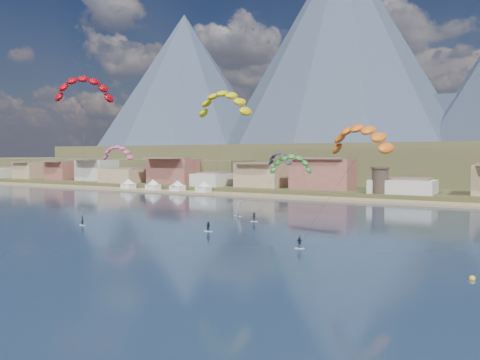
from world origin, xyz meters
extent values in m
plane|color=#0E1A33|center=(0.00, 0.00, 0.00)|extent=(2400.00, 2400.00, 0.00)
cube|color=tan|center=(0.00, 106.00, 0.25)|extent=(2200.00, 12.00, 0.90)
cube|color=brown|center=(0.00, 560.00, 0.00)|extent=(2200.00, 900.00, 4.00)
cube|color=brown|center=(-200.00, 200.00, 7.00)|extent=(280.00, 130.00, 10.00)
cube|color=brown|center=(-40.00, 260.00, 11.00)|extent=(380.00, 170.00, 18.00)
cone|color=#2E394D|center=(-560.00, 780.00, 152.00)|extent=(400.00, 400.00, 300.00)
cone|color=#2E394D|center=(-240.00, 820.00, 202.00)|extent=(460.00, 460.00, 400.00)
cone|color=#2E394D|center=(-820.00, 800.00, 117.00)|extent=(340.00, 340.00, 230.00)
cylinder|color=#47382D|center=(5.00, 114.00, 6.00)|extent=(5.20, 5.20, 8.00)
cylinder|color=#47382D|center=(5.00, 114.00, 10.30)|extent=(5.82, 5.82, 0.60)
cube|color=white|center=(-95.00, 106.00, 1.70)|extent=(4.50, 4.50, 2.00)
pyramid|color=white|center=(-95.00, 106.00, 4.70)|extent=(6.40, 6.40, 2.00)
cube|color=white|center=(-82.00, 106.00, 1.70)|extent=(4.50, 4.50, 2.00)
pyramid|color=white|center=(-82.00, 106.00, 4.70)|extent=(6.40, 6.40, 2.00)
cube|color=white|center=(-70.00, 106.00, 1.70)|extent=(4.50, 4.50, 2.00)
pyramid|color=white|center=(-70.00, 106.00, 4.70)|extent=(6.40, 6.40, 2.00)
cube|color=white|center=(-58.00, 106.00, 1.70)|extent=(4.50, 4.50, 2.00)
pyramid|color=white|center=(-58.00, 106.00, 4.70)|extent=(6.40, 6.40, 2.00)
cube|color=silver|center=(-34.14, 26.36, 0.06)|extent=(1.73, 0.90, 0.11)
imported|color=black|center=(-34.14, 26.36, 1.07)|extent=(0.79, 0.62, 1.91)
cylinder|color=#262626|center=(-39.01, 31.36, 14.22)|extent=(0.05, 0.05, 29.52)
cube|color=silver|center=(-7.24, 32.54, 0.05)|extent=(1.63, 0.58, 0.11)
imported|color=black|center=(-7.24, 32.54, 1.03)|extent=(0.94, 0.75, 1.84)
cylinder|color=#262626|center=(-9.35, 38.87, 12.16)|extent=(0.05, 0.05, 25.72)
cube|color=silver|center=(14.32, 25.57, 0.05)|extent=(1.59, 0.92, 0.10)
imported|color=black|center=(14.32, 25.57, 0.98)|extent=(1.11, 0.73, 1.75)
cylinder|color=#262626|center=(17.42, 31.08, 8.11)|extent=(0.05, 0.05, 18.87)
cube|color=silver|center=(-6.13, 48.92, 0.05)|extent=(1.64, 0.66, 0.11)
imported|color=black|center=(-6.13, 48.92, 1.02)|extent=(1.26, 0.82, 1.83)
cylinder|color=#262626|center=(-4.78, 55.59, 5.79)|extent=(0.05, 0.05, 16.46)
cylinder|color=#262626|center=(-58.67, 58.38, 6.79)|extent=(0.04, 0.04, 15.24)
cylinder|color=#262626|center=(-15.12, 77.08, 6.07)|extent=(0.04, 0.04, 14.04)
cube|color=silver|center=(-13.86, 55.18, 0.05)|extent=(2.16, 1.33, 0.10)
imported|color=black|center=(-13.86, 55.18, 0.85)|extent=(0.86, 0.71, 1.50)
cube|color=white|center=(-13.52, 55.18, 1.93)|extent=(1.58, 2.40, 3.58)
sphere|color=yellow|center=(39.11, 18.20, 0.12)|extent=(0.73, 0.73, 0.73)
camera|label=1|loc=(43.39, -43.87, 14.58)|focal=36.44mm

